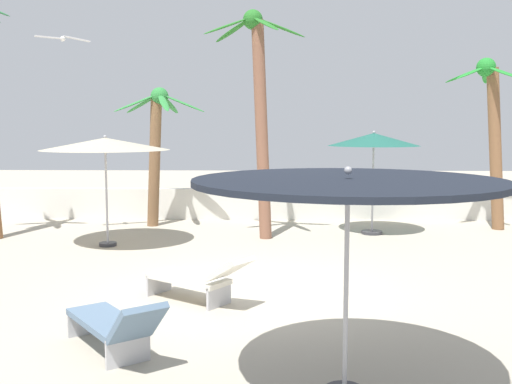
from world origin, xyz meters
TOP-DOWN VIEW (x-y plane):
  - ground_plane at (0.00, 0.00)m, footprint 56.00×56.00m
  - boundary_wall at (0.00, 8.14)m, footprint 25.20×0.30m
  - patio_umbrella_0 at (2.93, 5.72)m, footprint 2.34×2.34m
  - patio_umbrella_2 at (1.08, -3.73)m, footprint 3.12×3.12m
  - patio_umbrella_3 at (-3.49, 3.99)m, footprint 2.94×2.94m
  - palm_tree_0 at (6.20, 6.52)m, footprint 2.15×2.21m
  - palm_tree_2 at (0.02, 5.05)m, footprint 2.45×2.43m
  - palm_tree_3 at (-2.86, 6.86)m, footprint 2.46×2.56m
  - lounge_chair_0 at (-1.58, -2.67)m, footprint 1.58×1.83m
  - lounge_chair_1 at (-0.82, -0.45)m, footprint 1.85×1.51m
  - seagull_0 at (-4.77, 5.12)m, footprint 1.23×0.68m

SIDE VIEW (x-z plane):
  - ground_plane at x=0.00m, z-range 0.00..0.00m
  - lounge_chair_0 at x=-1.58m, z-range -0.03..0.81m
  - lounge_chair_1 at x=-0.82m, z-range -0.01..0.82m
  - boundary_wall at x=0.00m, z-range 0.00..0.92m
  - patio_umbrella_2 at x=1.08m, z-range 0.98..3.36m
  - patio_umbrella_3 at x=-3.49m, z-range 1.07..3.65m
  - patio_umbrella_0 at x=2.93m, z-range 1.08..3.74m
  - palm_tree_3 at x=-2.86m, z-range 0.51..4.35m
  - palm_tree_0 at x=6.20m, z-range 0.53..5.11m
  - palm_tree_2 at x=0.02m, z-range 0.61..6.17m
  - seagull_0 at x=-4.77m, z-range 4.83..4.97m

